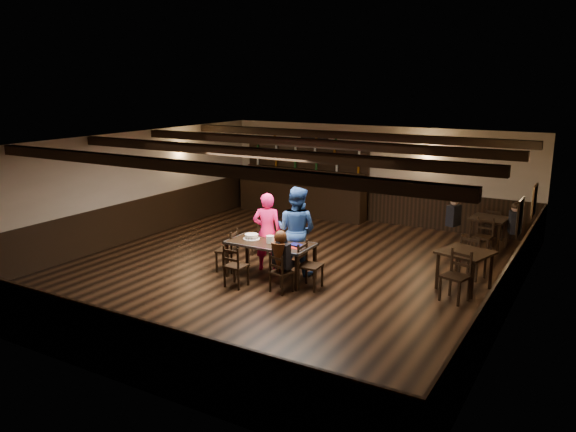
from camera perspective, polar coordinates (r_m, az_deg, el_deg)
The scene contains 25 objects.
ground at distance 11.92m, azimuth -0.41°, elevation -5.54°, with size 10.00×10.00×0.00m, color black.
room_shell at distance 11.49m, azimuth -0.29°, elevation 2.75°, with size 9.02×10.02×2.71m.
dining_table at distance 11.28m, azimuth -1.80°, elevation -3.03°, with size 1.75×0.89×0.75m.
chair_near_left at distance 10.86m, azimuth -5.52°, elevation -4.82°, with size 0.40×0.38×0.83m.
chair_near_right at distance 10.55m, azimuth -0.93°, elevation -5.50°, with size 0.43×0.42×0.78m.
chair_end_left at distance 11.81m, azimuth -5.88°, elevation -3.15°, with size 0.49×0.50×0.89m.
chair_end_right at distance 10.81m, azimuth 1.92°, elevation -4.63°, with size 0.42×0.44×0.90m.
chair_far_pushed at distance 12.91m, azimuth -2.60°, elevation -1.90°, with size 0.40×0.38×0.79m.
woman_pink at distance 11.75m, azimuth -2.13°, elevation -1.61°, with size 0.60×0.40×1.66m, color #FF217B.
man_blue at distance 11.54m, azimuth 0.85°, elevation -1.45°, with size 0.88×0.69×1.82m, color navy.
seated_person at distance 10.47m, azimuth -0.73°, elevation -3.62°, with size 0.32×0.48×0.78m.
cake at distance 11.50m, azimuth -3.73°, elevation -2.12°, with size 0.34×0.34×0.11m.
plate_stack_a at distance 11.21m, azimuth -1.84°, elevation -2.37°, with size 0.16×0.16×0.15m, color white.
plate_stack_b at distance 11.19m, azimuth -0.91°, elevation -2.32°, with size 0.15×0.15×0.17m, color white.
tea_light at distance 11.34m, azimuth -1.56°, elevation -2.44°, with size 0.05×0.05×0.06m.
salt_shaker at distance 10.95m, azimuth -0.48°, elevation -2.93°, with size 0.03×0.03×0.08m, color silver.
pepper_shaker at distance 10.95m, azimuth -0.17°, elevation -2.92°, with size 0.03×0.03×0.08m, color #A5A8AD.
drink_glass at distance 11.20m, azimuth -0.28°, elevation -2.52°, with size 0.06×0.06×0.10m, color silver.
menu_red at distance 10.93m, azimuth 0.50°, elevation -3.16°, with size 0.28×0.19×0.00m, color maroon.
menu_blue at distance 11.07m, azimuth 0.80°, elevation -2.95°, with size 0.33×0.23×0.00m, color #111054.
bar_counter at distance 16.73m, azimuth 1.51°, elevation 2.61°, with size 4.20×0.70×2.20m.
back_table_a at distance 11.21m, azimuth 17.58°, elevation -3.93°, with size 1.08×1.08×0.75m.
back_table_b at distance 14.14m, azimuth 19.75°, elevation -0.55°, with size 0.88×0.88×0.75m.
bg_patron_left at distance 14.18m, azimuth 16.49°, elevation 0.49°, with size 0.31×0.40×0.73m.
bg_patron_right at distance 13.94m, azimuth 22.05°, elevation -0.18°, with size 0.32×0.40×0.73m.
Camera 1 is at (5.74, -9.69, 3.90)m, focal length 35.00 mm.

